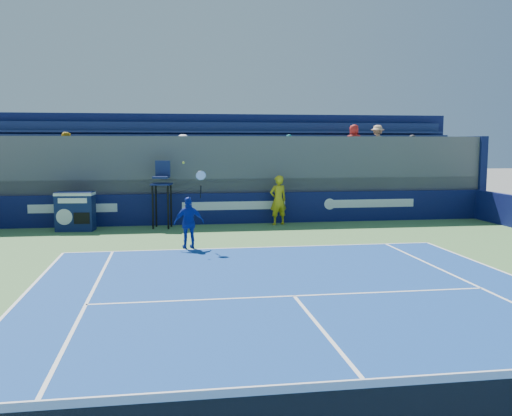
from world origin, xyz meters
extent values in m
imported|color=gold|center=(1.63, 16.53, 0.96)|extent=(0.78, 0.61, 1.89)
cube|color=white|center=(0.00, 11.88, 0.02)|extent=(10.97, 0.07, 0.00)
cube|color=white|center=(0.00, 6.40, 0.02)|extent=(8.23, 0.07, 0.00)
cube|color=white|center=(0.00, 0.00, 0.98)|extent=(11.57, 0.03, 0.08)
cube|color=#0C1348|center=(0.00, 17.10, 0.60)|extent=(20.40, 0.20, 1.20)
cube|color=white|center=(-6.00, 17.00, 0.72)|extent=(3.20, 0.01, 0.32)
cube|color=white|center=(0.00, 17.00, 0.72)|extent=(4.00, 0.01, 0.32)
cube|color=white|center=(5.50, 17.00, 0.72)|extent=(3.60, 0.01, 0.32)
cylinder|color=white|center=(3.80, 16.99, 0.72)|extent=(0.44, 0.01, 0.44)
cube|color=#0E1B4A|center=(-5.79, 16.17, 0.70)|extent=(1.36, 0.82, 1.40)
cube|color=silver|center=(-5.79, 16.17, 1.33)|extent=(1.38, 0.84, 0.10)
cylinder|color=silver|center=(-6.12, 15.84, 0.55)|extent=(0.56, 0.07, 0.56)
cube|color=black|center=(-5.52, 15.78, 0.50)|extent=(0.55, 0.07, 0.40)
cube|color=white|center=(-5.82, 15.81, 1.12)|extent=(1.00, 0.10, 0.18)
cylinder|color=black|center=(-3.07, 16.11, 0.80)|extent=(0.08, 0.08, 1.60)
cylinder|color=black|center=(-2.52, 16.01, 0.80)|extent=(0.08, 0.08, 1.60)
cylinder|color=black|center=(-2.96, 16.66, 0.80)|extent=(0.08, 0.08, 1.60)
cylinder|color=black|center=(-2.41, 16.55, 0.80)|extent=(0.08, 0.08, 1.60)
cube|color=#101A53|center=(-2.74, 16.33, 1.63)|extent=(0.82, 0.82, 0.06)
cube|color=navy|center=(-2.76, 16.24, 1.88)|extent=(0.63, 0.55, 0.08)
cube|color=navy|center=(-2.69, 16.59, 2.18)|extent=(0.55, 0.17, 0.60)
imported|color=#132A9B|center=(-1.91, 12.06, 0.78)|extent=(0.95, 0.51, 1.53)
cylinder|color=black|center=(-1.56, 12.04, 1.70)|extent=(0.04, 0.16, 0.39)
torus|color=silver|center=(-1.56, 11.97, 2.18)|extent=(0.30, 0.14, 0.29)
cylinder|color=white|center=(-1.56, 11.97, 2.18)|extent=(0.26, 0.10, 0.24)
sphere|color=#C9D830|center=(-2.06, 11.95, 2.55)|extent=(0.07, 0.07, 0.07)
cube|color=#535358|center=(0.00, 19.00, 1.69)|extent=(20.40, 3.60, 3.38)
cube|color=#535358|center=(0.00, 17.65, 1.48)|extent=(20.40, 0.90, 0.55)
cube|color=#15244F|center=(0.00, 17.55, 1.95)|extent=(20.00, 0.45, 0.08)
cube|color=#15244F|center=(0.00, 17.80, 2.15)|extent=(20.00, 0.06, 0.45)
cube|color=#535358|center=(0.00, 18.55, 2.02)|extent=(20.40, 0.90, 0.55)
cube|color=#15244F|center=(0.00, 18.45, 2.50)|extent=(20.00, 0.45, 0.08)
cube|color=#15244F|center=(0.00, 18.70, 2.70)|extent=(20.00, 0.06, 0.45)
cube|color=#535358|center=(0.00, 19.45, 2.58)|extent=(20.40, 0.90, 0.55)
cube|color=#15244F|center=(0.00, 19.35, 3.05)|extent=(20.00, 0.45, 0.08)
cube|color=#15244F|center=(0.00, 19.60, 3.25)|extent=(20.00, 0.06, 0.45)
cube|color=#535358|center=(0.00, 20.35, 3.13)|extent=(20.40, 0.90, 0.55)
cube|color=#15244F|center=(0.00, 20.25, 3.60)|extent=(20.00, 0.45, 0.08)
cube|color=#15244F|center=(0.00, 20.50, 3.80)|extent=(20.00, 0.06, 0.45)
cube|color=#0C1647|center=(0.00, 20.95, 2.20)|extent=(20.80, 0.30, 4.40)
cube|color=#0C1647|center=(10.35, 19.00, 1.70)|extent=(0.30, 3.90, 3.40)
imported|color=gold|center=(-6.29, 17.60, 2.65)|extent=(0.94, 0.78, 1.76)
imported|color=silver|center=(-1.91, 17.60, 2.61)|extent=(1.21, 0.90, 1.68)
imported|color=teal|center=(2.29, 17.60, 2.62)|extent=(1.03, 0.49, 1.70)
imported|color=#AE1D18|center=(5.25, 18.50, 3.11)|extent=(0.80, 0.55, 1.57)
imported|color=black|center=(7.41, 17.60, 2.61)|extent=(0.68, 0.51, 1.69)
imported|color=tan|center=(6.29, 18.50, 3.10)|extent=(1.01, 0.59, 1.55)
camera|label=1|loc=(-2.50, -4.69, 3.13)|focal=40.00mm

